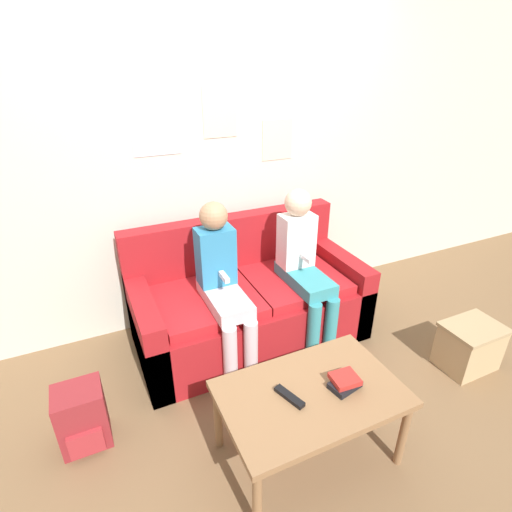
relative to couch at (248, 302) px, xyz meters
name	(u,v)px	position (x,y,z in m)	size (l,w,h in m)	color
ground_plane	(280,378)	(0.00, -0.52, -0.29)	(10.00, 10.00, 0.00)	brown
wall_back	(220,153)	(0.00, 0.49, 1.01)	(8.00, 0.07, 2.60)	beige
couch	(248,302)	(0.00, 0.00, 0.00)	(1.66, 0.81, 0.87)	maroon
coffee_table	(311,399)	(-0.13, -1.08, 0.11)	(0.90, 0.58, 0.45)	#8E6642
person_left	(223,281)	(-0.26, -0.19, 0.35)	(0.24, 0.55, 1.13)	silver
person_right	(304,262)	(0.35, -0.19, 0.35)	(0.24, 0.55, 1.14)	teal
tv_remote	(289,397)	(-0.25, -1.07, 0.17)	(0.09, 0.17, 0.02)	black
book_stack	(345,382)	(0.03, -1.12, 0.19)	(0.17, 0.14, 0.06)	black
storage_box	(469,346)	(1.22, -0.95, -0.12)	(0.39, 0.29, 0.33)	tan
backpack	(82,417)	(-1.20, -0.50, -0.11)	(0.25, 0.25, 0.37)	maroon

